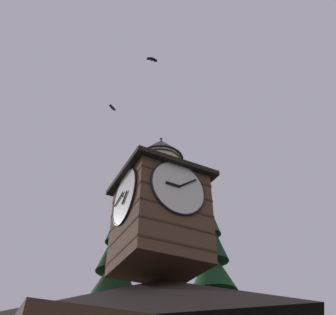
% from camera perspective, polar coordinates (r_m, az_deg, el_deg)
% --- Properties ---
extents(clock_tower, '(4.52, 4.52, 7.93)m').
position_cam_1_polar(clock_tower, '(17.72, -1.38, -8.29)').
color(clock_tower, brown).
rests_on(clock_tower, building_main).
extents(flying_bird_high, '(0.72, 0.32, 0.16)m').
position_cam_1_polar(flying_bird_high, '(23.94, -2.65, 15.80)').
color(flying_bird_high, black).
extents(flying_bird_low, '(0.63, 0.51, 0.15)m').
position_cam_1_polar(flying_bird_low, '(26.14, -9.11, 8.09)').
color(flying_bird_low, black).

